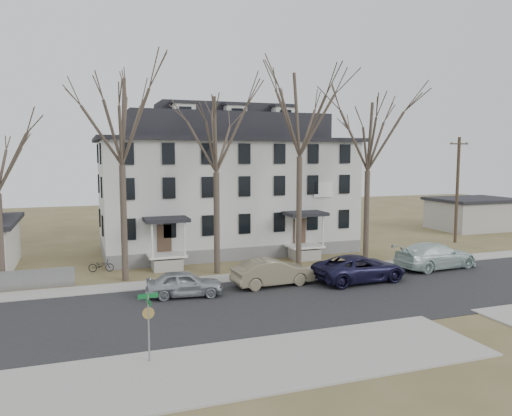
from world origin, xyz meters
name	(u,v)px	position (x,y,z in m)	size (l,w,h in m)	color
ground	(359,307)	(0.00, 0.00, 0.00)	(120.00, 120.00, 0.00)	brown
main_road	(340,297)	(0.00, 2.00, 0.00)	(120.00, 10.00, 0.04)	#27272A
far_sidewalk	(296,273)	(0.00, 8.00, 0.00)	(120.00, 2.00, 0.08)	#A09F97
near_sidewalk_left	(243,367)	(-8.00, -5.00, 0.00)	(20.00, 5.00, 0.08)	#A09F97
yellow_curb	(368,270)	(5.00, 7.10, 0.00)	(14.00, 0.25, 0.06)	gold
boarding_house	(226,185)	(-2.00, 17.95, 5.38)	(20.80, 12.36, 12.05)	slate
distant_building	(473,214)	(26.00, 20.00, 1.68)	(8.50, 6.50, 3.35)	#A09F97
tree_far_left	(121,115)	(-11.00, 9.80, 10.34)	(8.40, 8.40, 13.72)	#473B31
tree_mid_left	(216,129)	(-5.00, 9.80, 9.60)	(7.80, 7.80, 12.74)	#473B31
tree_center	(300,109)	(1.00, 9.80, 11.08)	(9.00, 9.00, 14.70)	#473B31
tree_mid_right	(368,132)	(6.50, 9.80, 9.60)	(7.80, 7.80, 12.74)	#473B31
utility_pole_far	(457,189)	(18.50, 14.00, 4.90)	(2.00, 0.28, 9.50)	#3D3023
car_silver	(184,284)	(-8.21, 4.90, 0.73)	(1.72, 4.27, 1.46)	#A4AAAF
car_tan	(273,273)	(-2.71, 5.41, 0.82)	(1.74, 4.99, 1.64)	#7B7259
car_navy	(360,269)	(2.79, 4.55, 0.82)	(2.73, 5.92, 1.65)	#181734
car_white	(435,256)	(9.68, 5.93, 0.90)	(2.51, 6.18, 1.79)	silver
bicycle_left	(101,266)	(-12.34, 12.61, 0.44)	(0.58, 1.67, 0.88)	black
street_sign	(148,317)	(-11.26, -3.44, 1.79)	(0.77, 0.77, 2.71)	gray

